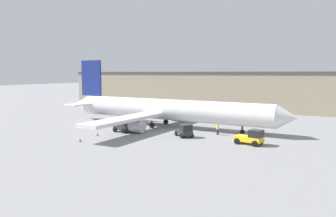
{
  "coord_description": "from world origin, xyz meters",
  "views": [
    {
      "loc": [
        26.02,
        -49.78,
        9.32
      ],
      "look_at": [
        0.0,
        0.0,
        3.22
      ],
      "focal_mm": 35.0,
      "sensor_mm": 36.0,
      "label": 1
    }
  ],
  "objects_px": {
    "ground_crew_worker": "(218,129)",
    "safety_cone_far": "(97,134)",
    "airplane": "(163,109)",
    "pushback_tug": "(251,137)",
    "safety_cone_near": "(80,140)",
    "baggage_tug": "(185,131)",
    "belt_loader_truck": "(124,125)"
  },
  "relations": [
    {
      "from": "baggage_tug",
      "to": "safety_cone_far",
      "type": "height_order",
      "value": "baggage_tug"
    },
    {
      "from": "airplane",
      "to": "pushback_tug",
      "type": "xyz_separation_m",
      "value": [
        17.27,
        -7.55,
        -2.03
      ]
    },
    {
      "from": "ground_crew_worker",
      "to": "belt_loader_truck",
      "type": "relative_size",
      "value": 0.57
    },
    {
      "from": "pushback_tug",
      "to": "safety_cone_far",
      "type": "distance_m",
      "value": 22.3
    },
    {
      "from": "safety_cone_near",
      "to": "safety_cone_far",
      "type": "xyz_separation_m",
      "value": [
        -0.81,
        4.57,
        0.0
      ]
    },
    {
      "from": "belt_loader_truck",
      "to": "safety_cone_far",
      "type": "distance_m",
      "value": 4.84
    },
    {
      "from": "belt_loader_truck",
      "to": "baggage_tug",
      "type": "bearing_deg",
      "value": 14.87
    },
    {
      "from": "safety_cone_near",
      "to": "safety_cone_far",
      "type": "bearing_deg",
      "value": 100.03
    },
    {
      "from": "ground_crew_worker",
      "to": "safety_cone_far",
      "type": "height_order",
      "value": "ground_crew_worker"
    },
    {
      "from": "belt_loader_truck",
      "to": "safety_cone_far",
      "type": "bearing_deg",
      "value": -103.03
    },
    {
      "from": "belt_loader_truck",
      "to": "safety_cone_near",
      "type": "relative_size",
      "value": 5.66
    },
    {
      "from": "airplane",
      "to": "safety_cone_far",
      "type": "height_order",
      "value": "airplane"
    },
    {
      "from": "pushback_tug",
      "to": "safety_cone_near",
      "type": "xyz_separation_m",
      "value": [
        -21.01,
        -9.1,
        -0.68
      ]
    },
    {
      "from": "belt_loader_truck",
      "to": "safety_cone_far",
      "type": "xyz_separation_m",
      "value": [
        -1.85,
        -4.39,
        -0.85
      ]
    },
    {
      "from": "ground_crew_worker",
      "to": "baggage_tug",
      "type": "bearing_deg",
      "value": 124.92
    },
    {
      "from": "airplane",
      "to": "safety_cone_far",
      "type": "distance_m",
      "value": 13.19
    },
    {
      "from": "ground_crew_worker",
      "to": "pushback_tug",
      "type": "bearing_deg",
      "value": -135.73
    },
    {
      "from": "belt_loader_truck",
      "to": "pushback_tug",
      "type": "height_order",
      "value": "belt_loader_truck"
    },
    {
      "from": "airplane",
      "to": "safety_cone_far",
      "type": "bearing_deg",
      "value": -107.91
    },
    {
      "from": "baggage_tug",
      "to": "safety_cone_far",
      "type": "bearing_deg",
      "value": -113.56
    },
    {
      "from": "ground_crew_worker",
      "to": "safety_cone_near",
      "type": "xyz_separation_m",
      "value": [
        -14.89,
        -13.57,
        -0.66
      ]
    },
    {
      "from": "safety_cone_near",
      "to": "safety_cone_far",
      "type": "distance_m",
      "value": 4.64
    },
    {
      "from": "belt_loader_truck",
      "to": "pushback_tug",
      "type": "relative_size",
      "value": 0.82
    },
    {
      "from": "ground_crew_worker",
      "to": "belt_loader_truck",
      "type": "height_order",
      "value": "belt_loader_truck"
    },
    {
      "from": "airplane",
      "to": "safety_cone_near",
      "type": "xyz_separation_m",
      "value": [
        -3.74,
        -16.65,
        -2.72
      ]
    },
    {
      "from": "baggage_tug",
      "to": "safety_cone_near",
      "type": "distance_m",
      "value": 14.86
    },
    {
      "from": "baggage_tug",
      "to": "belt_loader_truck",
      "type": "xyz_separation_m",
      "value": [
        -10.06,
        -0.89,
        0.23
      ]
    },
    {
      "from": "pushback_tug",
      "to": "belt_loader_truck",
      "type": "bearing_deg",
      "value": -168.71
    },
    {
      "from": "pushback_tug",
      "to": "safety_cone_far",
      "type": "height_order",
      "value": "pushback_tug"
    },
    {
      "from": "airplane",
      "to": "pushback_tug",
      "type": "height_order",
      "value": "airplane"
    },
    {
      "from": "baggage_tug",
      "to": "belt_loader_truck",
      "type": "distance_m",
      "value": 10.1
    },
    {
      "from": "baggage_tug",
      "to": "safety_cone_near",
      "type": "bearing_deg",
      "value": -95.88
    }
  ]
}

